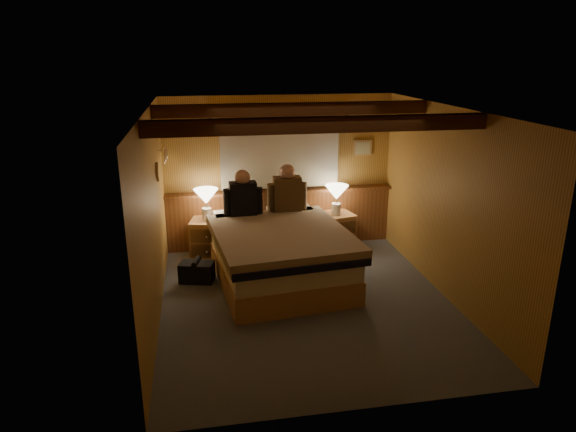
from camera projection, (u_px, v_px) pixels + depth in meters
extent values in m
plane|color=#484D56|center=(306.00, 301.00, 6.51)|extent=(4.20, 4.20, 0.00)
plane|color=tan|center=(308.00, 110.00, 5.77)|extent=(4.20, 4.20, 0.00)
plane|color=gold|center=(279.00, 172.00, 8.11)|extent=(3.60, 0.00, 3.60)
plane|color=gold|center=(153.00, 219.00, 5.84)|extent=(0.00, 4.20, 4.20)
plane|color=gold|center=(447.00, 204.00, 6.44)|extent=(0.00, 4.20, 4.20)
plane|color=gold|center=(361.00, 287.00, 4.17)|extent=(3.60, 0.00, 3.60)
cube|color=brown|center=(280.00, 218.00, 8.28)|extent=(3.60, 0.12, 0.90)
cube|color=brown|center=(281.00, 191.00, 8.08)|extent=(3.60, 0.22, 0.04)
cylinder|color=#492912|center=(280.00, 119.00, 7.77)|extent=(2.10, 0.05, 0.05)
sphere|color=#492912|center=(210.00, 120.00, 7.60)|extent=(0.08, 0.08, 0.08)
sphere|color=#492912|center=(347.00, 117.00, 7.95)|extent=(0.08, 0.08, 0.08)
cube|color=silver|center=(280.00, 154.00, 7.95)|extent=(1.85, 0.08, 1.05)
cube|color=#492912|center=(321.00, 125.00, 5.24)|extent=(3.60, 0.15, 0.16)
cube|color=#492912|center=(294.00, 109.00, 6.64)|extent=(3.60, 0.15, 0.16)
cylinder|color=silver|center=(162.00, 147.00, 7.18)|extent=(0.03, 0.55, 0.03)
torus|color=silver|center=(165.00, 157.00, 7.08)|extent=(0.01, 0.21, 0.21)
torus|color=silver|center=(165.00, 154.00, 7.30)|extent=(0.01, 0.21, 0.21)
cube|color=tan|center=(363.00, 148.00, 8.21)|extent=(0.30, 0.03, 0.25)
cube|color=#EDE3C3|center=(363.00, 148.00, 8.19)|extent=(0.24, 0.01, 0.19)
cube|color=tan|center=(279.00, 269.00, 7.08)|extent=(1.85, 2.33, 0.33)
cube|color=white|center=(279.00, 249.00, 6.99)|extent=(1.81, 2.29, 0.26)
cube|color=black|center=(284.00, 245.00, 6.70)|extent=(1.86, 1.91, 0.09)
cube|color=#CE8F8D|center=(281.00, 236.00, 6.80)|extent=(1.93, 2.13, 0.13)
cube|color=white|center=(237.00, 218.00, 7.59)|extent=(0.69, 0.44, 0.17)
cube|color=white|center=(290.00, 213.00, 7.81)|extent=(0.69, 0.44, 0.17)
cube|color=tan|center=(210.00, 238.00, 7.85)|extent=(0.63, 0.59, 0.59)
cube|color=brown|center=(207.00, 236.00, 7.60)|extent=(0.48, 0.12, 0.21)
cube|color=brown|center=(207.00, 251.00, 7.67)|extent=(0.48, 0.12, 0.21)
cylinder|color=silver|center=(207.00, 236.00, 7.60)|extent=(0.04, 0.04, 0.03)
cylinder|color=silver|center=(207.00, 251.00, 7.67)|extent=(0.04, 0.04, 0.03)
cube|color=tan|center=(335.00, 231.00, 8.19)|extent=(0.61, 0.57, 0.58)
cube|color=brown|center=(342.00, 228.00, 7.96)|extent=(0.47, 0.12, 0.20)
cube|color=brown|center=(342.00, 242.00, 8.03)|extent=(0.47, 0.12, 0.20)
cylinder|color=silver|center=(342.00, 228.00, 7.96)|extent=(0.04, 0.04, 0.03)
cylinder|color=silver|center=(342.00, 242.00, 8.03)|extent=(0.04, 0.04, 0.03)
cylinder|color=silver|center=(207.00, 214.00, 7.74)|extent=(0.14, 0.14, 0.18)
cylinder|color=silver|center=(207.00, 206.00, 7.70)|extent=(0.02, 0.02, 0.10)
cone|color=beige|center=(206.00, 196.00, 7.65)|extent=(0.37, 0.37, 0.22)
cylinder|color=silver|center=(336.00, 209.00, 8.03)|extent=(0.14, 0.14, 0.18)
cylinder|color=silver|center=(336.00, 202.00, 7.99)|extent=(0.02, 0.02, 0.10)
cone|color=beige|center=(337.00, 192.00, 7.95)|extent=(0.36, 0.36, 0.22)
cube|color=black|center=(243.00, 199.00, 7.42)|extent=(0.40, 0.24, 0.51)
cylinder|color=black|center=(228.00, 203.00, 7.38)|extent=(0.12, 0.12, 0.41)
cylinder|color=black|center=(258.00, 201.00, 7.47)|extent=(0.12, 0.12, 0.41)
sphere|color=tan|center=(242.00, 177.00, 7.32)|extent=(0.22, 0.22, 0.22)
cube|color=#503A20|center=(287.00, 195.00, 7.62)|extent=(0.41, 0.24, 0.53)
cylinder|color=#503A20|center=(271.00, 198.00, 7.60)|extent=(0.13, 0.13, 0.43)
cylinder|color=#503A20|center=(303.00, 197.00, 7.67)|extent=(0.13, 0.13, 0.43)
sphere|color=tan|center=(287.00, 172.00, 7.51)|extent=(0.24, 0.24, 0.24)
cube|color=black|center=(197.00, 272.00, 7.04)|extent=(0.51, 0.38, 0.27)
cylinder|color=black|center=(196.00, 262.00, 6.99)|extent=(0.14, 0.28, 0.07)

